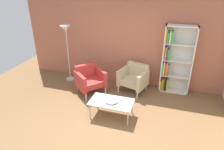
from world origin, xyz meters
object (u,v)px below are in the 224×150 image
object	(u,v)px
coffee_table_low	(111,103)
armchair_spare_guest	(90,79)
floor_lamp_torchiere	(66,35)
armchair_near_window	(134,78)
decorative_bowl	(111,100)
bookshelf_tall	(174,61)

from	to	relation	value
coffee_table_low	armchair_spare_guest	bearing A→B (deg)	136.01
armchair_spare_guest	floor_lamp_torchiere	distance (m)	1.50
armchair_near_window	decorative_bowl	bearing A→B (deg)	-84.39
coffee_table_low	armchair_near_window	world-z (taller)	armchair_near_window
coffee_table_low	armchair_near_window	distance (m)	1.36
armchair_spare_guest	floor_lamp_torchiere	size ratio (longest dim) A/B	0.55
armchair_near_window	floor_lamp_torchiere	size ratio (longest dim) A/B	0.50
decorative_bowl	armchair_spare_guest	xyz separation A→B (m)	(-0.92, 0.89, -0.02)
decorative_bowl	armchair_spare_guest	bearing A→B (deg)	136.01
floor_lamp_torchiere	decorative_bowl	bearing A→B (deg)	-38.01
coffee_table_low	armchair_spare_guest	world-z (taller)	armchair_spare_guest
decorative_bowl	armchair_near_window	xyz separation A→B (m)	(0.25, 1.34, -0.02)
bookshelf_tall	armchair_near_window	size ratio (longest dim) A/B	2.19
armchair_near_window	floor_lamp_torchiere	xyz separation A→B (m)	(-2.10, 0.11, 1.03)
armchair_near_window	armchair_spare_guest	size ratio (longest dim) A/B	0.91
floor_lamp_torchiere	armchair_near_window	bearing A→B (deg)	-2.87
coffee_table_low	floor_lamp_torchiere	distance (m)	2.58
bookshelf_tall	floor_lamp_torchiere	distance (m)	3.16
armchair_near_window	floor_lamp_torchiere	bearing A→B (deg)	-166.47
coffee_table_low	floor_lamp_torchiere	size ratio (longest dim) A/B	0.57
decorative_bowl	coffee_table_low	bearing A→B (deg)	-63.43
armchair_spare_guest	floor_lamp_torchiere	world-z (taller)	floor_lamp_torchiere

